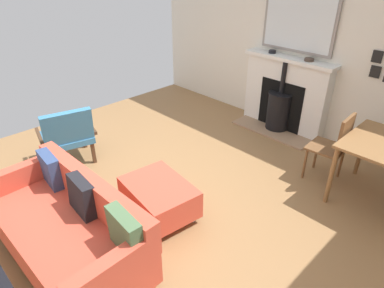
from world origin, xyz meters
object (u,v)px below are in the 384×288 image
armchair_accent (67,134)px  dining_chair_near_fireplace (335,144)px  mantel_bowl_far (309,59)px  sofa (70,227)px  fireplace (284,98)px  mantel_bowl_near (272,51)px  ottoman (159,197)px

armchair_accent → dining_chair_near_fireplace: size_ratio=0.92×
mantel_bowl_far → sofa: 3.76m
armchair_accent → dining_chair_near_fireplace: bearing=128.8°
fireplace → mantel_bowl_near: (-0.02, -0.31, 0.66)m
mantel_bowl_near → sofa: 3.78m
mantel_bowl_near → ottoman: mantel_bowl_near is taller
fireplace → ottoman: (2.73, 0.27, -0.27)m
mantel_bowl_far → mantel_bowl_near: bearing=-90.0°
mantel_bowl_far → armchair_accent: bearing=-29.3°
mantel_bowl_near → armchair_accent: size_ratio=0.14×
dining_chair_near_fireplace → fireplace: bearing=-124.4°
ottoman → dining_chair_near_fireplace: bearing=153.2°
sofa → fireplace: bearing=-177.7°
sofa → dining_chair_near_fireplace: size_ratio=1.99×
sofa → ottoman: sofa is taller
mantel_bowl_near → dining_chair_near_fireplace: size_ratio=0.13×
fireplace → sofa: size_ratio=0.81×
fireplace → sofa: 3.65m
mantel_bowl_far → dining_chair_near_fireplace: (0.86, 0.93, -0.65)m
mantel_bowl_near → dining_chair_near_fireplace: (0.86, 1.54, -0.65)m
ottoman → dining_chair_near_fireplace: (-1.89, 0.95, 0.28)m
fireplace → ottoman: bearing=5.6°
fireplace → mantel_bowl_near: size_ratio=12.58×
mantel_bowl_near → ottoman: bearing=11.9°
mantel_bowl_far → ottoman: size_ratio=0.16×
mantel_bowl_near → mantel_bowl_far: bearing=90.0°
ottoman → dining_chair_near_fireplace: size_ratio=0.94×
dining_chair_near_fireplace → mantel_bowl_far: bearing=-133.0°
mantel_bowl_far → sofa: size_ratio=0.08×
armchair_accent → dining_chair_near_fireplace: dining_chair_near_fireplace is taller
fireplace → armchair_accent: bearing=-24.9°
sofa → dining_chair_near_fireplace: (-2.80, 1.08, 0.17)m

